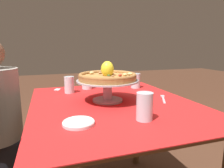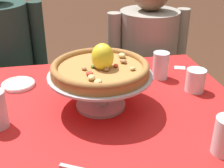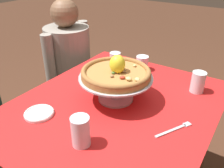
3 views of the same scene
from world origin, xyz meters
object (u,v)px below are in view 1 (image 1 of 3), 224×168
pizza_stand (108,87)px  sugar_packet (57,90)px  water_glass_side_left (145,108)px  water_glass_front_right (136,81)px  pizza (108,76)px  water_glass_back_right (69,86)px  side_plate (79,122)px  water_glass_side_right (87,84)px  dinner_fork (163,99)px

pizza_stand → sugar_packet: bearing=32.8°
water_glass_side_left → water_glass_front_right: (0.66, -0.26, -0.01)m
pizza → water_glass_back_right: 0.37m
pizza → pizza_stand: bearing=147.0°
pizza → side_plate: 0.41m
pizza → water_glass_side_right: 0.41m
side_plate → water_glass_side_left: bearing=-97.6°
pizza_stand → water_glass_side_left: 0.36m
water_glass_side_left → side_plate: water_glass_side_left is taller
pizza_stand → dinner_fork: bearing=-100.6°
pizza_stand → sugar_packet: pizza_stand is taller
pizza → side_plate: pizza is taller
water_glass_side_left → dinner_fork: water_glass_side_left is taller
water_glass_back_right → water_glass_side_left: size_ratio=0.93×
water_glass_side_left → sugar_packet: 0.85m
pizza_stand → pizza: size_ratio=1.08×
water_glass_side_left → water_glass_front_right: 0.71m
water_glass_back_right → dinner_fork: 0.65m
sugar_packet → water_glass_back_right: bearing=-148.5°
pizza_stand → water_glass_side_left: bearing=-169.4°
pizza → sugar_packet: (0.42, 0.27, -0.15)m
water_glass_back_right → water_glass_side_left: 0.70m
water_glass_front_right → pizza: bearing=133.3°
water_glass_back_right → dinner_fork: bearing=-123.6°
side_plate → sugar_packet: size_ratio=2.75×
water_glass_side_right → dinner_fork: bearing=-139.1°
water_glass_side_right → pizza_stand: bearing=-172.9°
water_glass_side_left → sugar_packet: water_glass_side_left is taller
pizza → water_glass_side_right: pizza is taller
pizza_stand → water_glass_side_left: (-0.35, -0.07, -0.03)m
pizza_stand → dinner_fork: size_ratio=2.10×
pizza → water_glass_side_left: bearing=-169.5°
pizza → water_glass_front_right: 0.46m
pizza_stand → water_glass_side_left: size_ratio=2.93×
water_glass_side_left → dinner_fork: (0.29, -0.28, -0.05)m
water_glass_back_right → water_glass_front_right: bearing=-88.4°
water_glass_side_left → sugar_packet: size_ratio=2.53×
water_glass_side_right → side_plate: size_ratio=0.67×
water_glass_side_left → sugar_packet: (0.77, 0.34, -0.05)m
dinner_fork → sugar_packet: dinner_fork is taller
sugar_packet → dinner_fork: bearing=-128.1°
water_glass_back_right → dinner_fork: size_ratio=0.67×
sugar_packet → water_glass_front_right: bearing=-100.6°
water_glass_side_right → dinner_fork: 0.61m
pizza_stand → water_glass_back_right: 0.36m
water_glass_side_left → pizza: bearing=10.5°
sugar_packet → pizza: bearing=-147.0°
water_glass_back_right → side_plate: (-0.61, 0.03, -0.04)m
water_glass_side_right → water_glass_side_left: 0.75m
water_glass_front_right → sugar_packet: (0.11, 0.60, -0.05)m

